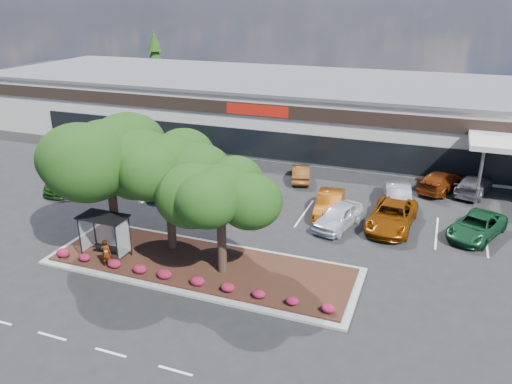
% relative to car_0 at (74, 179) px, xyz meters
% --- Properties ---
extents(ground, '(160.00, 160.00, 0.00)m').
position_rel_car_0_xyz_m(ground, '(17.10, -11.67, -0.80)').
color(ground, black).
rests_on(ground, ground).
extents(retail_store, '(80.40, 25.20, 6.25)m').
position_rel_car_0_xyz_m(retail_store, '(17.16, 22.24, 2.36)').
color(retail_store, beige).
rests_on(retail_store, ground).
extents(landscape_island, '(18.00, 6.00, 0.26)m').
position_rel_car_0_xyz_m(landscape_island, '(15.10, -7.67, -0.67)').
color(landscape_island, gray).
rests_on(landscape_island, ground).
extents(lane_markings, '(33.12, 20.06, 0.01)m').
position_rel_car_0_xyz_m(lane_markings, '(16.96, -1.25, -0.79)').
color(lane_markings, silver).
rests_on(lane_markings, ground).
extents(shrub_row, '(17.00, 0.80, 0.50)m').
position_rel_car_0_xyz_m(shrub_row, '(15.10, -9.77, -0.29)').
color(shrub_row, maroon).
rests_on(shrub_row, landscape_island).
extents(bus_shelter, '(2.75, 1.55, 2.59)m').
position_rel_car_0_xyz_m(bus_shelter, '(9.60, -8.72, 1.51)').
color(bus_shelter, black).
rests_on(bus_shelter, landscape_island).
extents(island_tree_west, '(7.20, 7.20, 7.89)m').
position_rel_car_0_xyz_m(island_tree_west, '(9.10, -7.17, 3.41)').
color(island_tree_west, '#12360F').
rests_on(island_tree_west, landscape_island).
extents(island_tree_mid, '(6.60, 6.60, 7.32)m').
position_rel_car_0_xyz_m(island_tree_mid, '(12.60, -6.47, 3.12)').
color(island_tree_mid, '#12360F').
rests_on(island_tree_mid, landscape_island).
extents(island_tree_east, '(5.80, 5.80, 6.50)m').
position_rel_car_0_xyz_m(island_tree_east, '(16.60, -7.97, 2.71)').
color(island_tree_east, '#12360F').
rests_on(island_tree_east, landscape_island).
extents(conifer_north_west, '(4.40, 4.40, 10.00)m').
position_rel_car_0_xyz_m(conifer_north_west, '(-12.90, 34.33, 4.20)').
color(conifer_north_west, '#12360F').
rests_on(conifer_north_west, ground).
extents(person_waiting, '(0.66, 0.51, 1.62)m').
position_rel_car_0_xyz_m(person_waiting, '(10.26, -9.77, 0.27)').
color(person_waiting, '#594C47').
rests_on(person_waiting, landscape_island).
extents(car_0, '(2.64, 5.65, 1.60)m').
position_rel_car_0_xyz_m(car_0, '(0.00, 0.00, 0.00)').
color(car_0, '#194513').
rests_on(car_0, ground).
extents(car_1, '(4.92, 6.47, 1.63)m').
position_rel_car_0_xyz_m(car_1, '(6.89, 2.23, 0.02)').
color(car_1, '#1C4915').
rests_on(car_1, ground).
extents(car_2, '(3.17, 4.38, 1.38)m').
position_rel_car_0_xyz_m(car_2, '(12.45, 2.63, -0.11)').
color(car_2, navy).
rests_on(car_2, ground).
extents(car_3, '(3.08, 5.22, 1.36)m').
position_rel_car_0_xyz_m(car_3, '(14.90, 1.75, -0.12)').
color(car_3, '#A01610').
rests_on(car_3, ground).
extents(car_4, '(3.06, 4.99, 1.59)m').
position_rel_car_0_xyz_m(car_4, '(21.32, 0.40, -0.01)').
color(car_4, silver).
rests_on(car_4, ground).
extents(car_5, '(2.12, 5.02, 1.61)m').
position_rel_car_0_xyz_m(car_5, '(20.29, 2.27, 0.01)').
color(car_5, '#813908').
rests_on(car_5, ground).
extents(car_6, '(3.19, 6.14, 1.65)m').
position_rel_car_0_xyz_m(car_6, '(24.66, 1.63, 0.03)').
color(car_6, '#7C3805').
rests_on(car_6, ground).
extents(car_7, '(4.25, 5.72, 1.44)m').
position_rel_car_0_xyz_m(car_7, '(29.94, 2.14, -0.08)').
color(car_7, '#154826').
rests_on(car_7, ground).
extents(car_9, '(4.21, 6.44, 1.65)m').
position_rel_car_0_xyz_m(car_9, '(2.88, 9.85, 0.03)').
color(car_9, '#1C531D').
rests_on(car_9, ground).
extents(car_10, '(3.28, 5.21, 1.34)m').
position_rel_car_0_xyz_m(car_10, '(7.78, 9.13, -0.13)').
color(car_10, navy).
rests_on(car_10, ground).
extents(car_11, '(2.71, 4.95, 1.36)m').
position_rel_car_0_xyz_m(car_11, '(12.40, 5.95, -0.12)').
color(car_11, '#BDBDBD').
rests_on(car_11, ground).
extents(car_12, '(2.48, 4.34, 1.35)m').
position_rel_car_0_xyz_m(car_12, '(16.48, 8.27, -0.12)').
color(car_12, brown).
rests_on(car_12, ground).
extents(car_13, '(2.63, 5.27, 1.66)m').
position_rel_car_0_xyz_m(car_13, '(24.51, 6.17, 0.03)').
color(car_13, slate).
rests_on(car_13, ground).
extents(car_14, '(4.12, 5.85, 1.57)m').
position_rel_car_0_xyz_m(car_14, '(27.57, 9.99, -0.01)').
color(car_14, '#6C2809').
rests_on(car_14, ground).
extents(car_16, '(3.34, 5.44, 1.47)m').
position_rel_car_0_xyz_m(car_16, '(29.97, 10.14, -0.06)').
color(car_16, '#57565D').
rests_on(car_16, ground).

